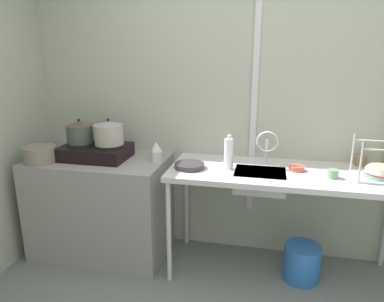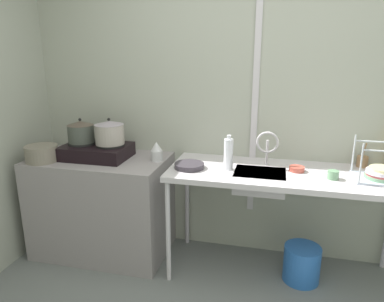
{
  "view_description": "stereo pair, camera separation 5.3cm",
  "coord_description": "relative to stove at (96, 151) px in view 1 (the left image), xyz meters",
  "views": [
    {
      "loc": [
        0.09,
        -1.3,
        1.7
      ],
      "look_at": [
        -0.48,
        1.25,
        0.96
      ],
      "focal_mm": 33.18,
      "sensor_mm": 36.0,
      "label": 1
    },
    {
      "loc": [
        0.14,
        -1.29,
        1.7
      ],
      "look_at": [
        -0.48,
        1.25,
        0.96
      ],
      "focal_mm": 33.18,
      "sensor_mm": 36.0,
      "label": 2
    }
  ],
  "objects": [
    {
      "name": "cup_by_rack",
      "position": [
        1.83,
        -0.08,
        -0.03
      ],
      "size": [
        0.08,
        0.08,
        0.06
      ],
      "primitive_type": "cylinder",
      "color": "#66946C",
      "rests_on": "counter_sink"
    },
    {
      "name": "pot_beside_stove",
      "position": [
        -0.38,
        -0.19,
        0.01
      ],
      "size": [
        0.25,
        0.25,
        0.13
      ],
      "color": "slate",
      "rests_on": "counter_concrete"
    },
    {
      "name": "bucket_on_floor",
      "position": [
        1.68,
        -0.05,
        -0.77
      ],
      "size": [
        0.27,
        0.27,
        0.28
      ],
      "primitive_type": "cylinder",
      "color": "#2860B5",
      "rests_on": "ground"
    },
    {
      "name": "pot_on_left_burner",
      "position": [
        -0.13,
        0.0,
        0.16
      ],
      "size": [
        0.21,
        0.21,
        0.2
      ],
      "color": "#434841",
      "rests_on": "stove"
    },
    {
      "name": "wall_metal_strip",
      "position": [
        1.25,
        0.32,
        0.48
      ],
      "size": [
        0.05,
        0.01,
        2.02
      ],
      "primitive_type": "cube",
      "color": "silver"
    },
    {
      "name": "percolator",
      "position": [
        0.51,
        0.04,
        0.02
      ],
      "size": [
        0.1,
        0.1,
        0.16
      ],
      "color": "silver",
      "rests_on": "counter_concrete"
    },
    {
      "name": "counter_concrete",
      "position": [
        0.02,
        0.0,
        -0.48
      ],
      "size": [
        1.11,
        0.65,
        0.85
      ],
      "primitive_type": "cube",
      "color": "gray",
      "rests_on": "ground"
    },
    {
      "name": "dish_rack",
      "position": [
        2.14,
        -0.02,
        -0.01
      ],
      "size": [
        0.34,
        0.27,
        0.28
      ],
      "color": "#B2B9C0",
      "rests_on": "counter_sink"
    },
    {
      "name": "wall_back",
      "position": [
        1.29,
        0.37,
        0.36
      ],
      "size": [
        4.64,
        0.1,
        2.53
      ],
      "primitive_type": "cube",
      "color": "#A3A697",
      "rests_on": "ground"
    },
    {
      "name": "small_bowl_on_drainboard",
      "position": [
        1.59,
        0.04,
        -0.04
      ],
      "size": [
        0.11,
        0.11,
        0.04
      ],
      "primitive_type": "cylinder",
      "color": "#B74E3F",
      "rests_on": "counter_sink"
    },
    {
      "name": "utensil_jar",
      "position": [
        2.08,
        0.26,
        -0.02
      ],
      "size": [
        0.08,
        0.08,
        0.19
      ],
      "color": "#8F6A48",
      "rests_on": "counter_sink"
    },
    {
      "name": "pot_on_right_burner",
      "position": [
        0.13,
        0.0,
        0.16
      ],
      "size": [
        0.23,
        0.23,
        0.21
      ],
      "color": "#A49B92",
      "rests_on": "stove"
    },
    {
      "name": "counter_sink",
      "position": [
        1.52,
        0.0,
        -0.12
      ],
      "size": [
        1.72,
        0.65,
        0.85
      ],
      "color": "silver",
      "rests_on": "ground"
    },
    {
      "name": "sink_basin",
      "position": [
        1.33,
        -0.05,
        -0.13
      ],
      "size": [
        0.37,
        0.29,
        0.14
      ],
      "primitive_type": "cube",
      "color": "silver",
      "rests_on": "counter_sink"
    },
    {
      "name": "faucet",
      "position": [
        1.37,
        0.07,
        0.13
      ],
      "size": [
        0.17,
        0.09,
        0.28
      ],
      "color": "silver",
      "rests_on": "counter_sink"
    },
    {
      "name": "stove",
      "position": [
        0.0,
        0.0,
        0.0
      ],
      "size": [
        0.53,
        0.37,
        0.13
      ],
      "color": "black",
      "rests_on": "counter_concrete"
    },
    {
      "name": "bottle_by_sink",
      "position": [
        1.1,
        -0.04,
        0.06
      ],
      "size": [
        0.07,
        0.07,
        0.26
      ],
      "color": "white",
      "rests_on": "counter_sink"
    },
    {
      "name": "frying_pan",
      "position": [
        0.81,
        -0.08,
        -0.04
      ],
      "size": [
        0.22,
        0.22,
        0.04
      ],
      "primitive_type": "cylinder",
      "color": "#332D34",
      "rests_on": "counter_sink"
    }
  ]
}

